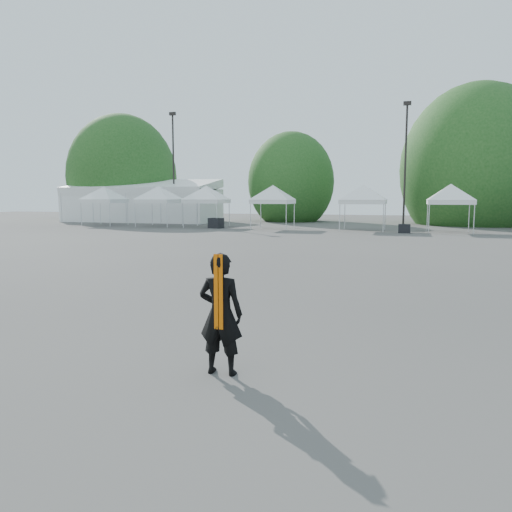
# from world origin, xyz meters

# --- Properties ---
(ground) EXTENTS (120.00, 120.00, 0.00)m
(ground) POSITION_xyz_m (0.00, 0.00, 0.00)
(ground) COLOR #474442
(ground) RESTS_ON ground
(marquee) EXTENTS (15.00, 6.25, 4.23)m
(marquee) POSITION_xyz_m (-22.00, 35.00, 1.97)
(marquee) COLOR white
(marquee) RESTS_ON ground
(light_pole_west) EXTENTS (0.60, 0.25, 10.30)m
(light_pole_west) POSITION_xyz_m (-18.00, 34.00, 5.77)
(light_pole_west) COLOR black
(light_pole_west) RESTS_ON ground
(light_pole_east) EXTENTS (0.60, 0.25, 9.80)m
(light_pole_east) POSITION_xyz_m (3.00, 32.00, 5.52)
(light_pole_east) COLOR black
(light_pole_east) RESTS_ON ground
(tree_far_w) EXTENTS (4.80, 4.80, 7.30)m
(tree_far_w) POSITION_xyz_m (-26.00, 38.00, 4.54)
(tree_far_w) COLOR #382314
(tree_far_w) RESTS_ON ground
(tree_mid_w) EXTENTS (4.16, 4.16, 6.33)m
(tree_mid_w) POSITION_xyz_m (-8.00, 40.00, 3.93)
(tree_mid_w) COLOR #382314
(tree_mid_w) RESTS_ON ground
(tree_mid_e) EXTENTS (5.12, 5.12, 7.79)m
(tree_mid_e) POSITION_xyz_m (9.00, 39.00, 4.84)
(tree_mid_e) COLOR #382314
(tree_mid_e) RESTS_ON ground
(tent_a) EXTENTS (4.22, 4.22, 3.88)m
(tent_a) POSITION_xyz_m (-21.76, 28.18, 3.06)
(tent_a) COLOR silver
(tent_a) RESTS_ON ground
(tent_b) EXTENTS (4.33, 4.33, 3.88)m
(tent_b) POSITION_xyz_m (-16.47, 28.04, 3.06)
(tent_b) COLOR silver
(tent_b) RESTS_ON ground
(tent_c) EXTENTS (4.31, 4.31, 3.88)m
(tent_c) POSITION_xyz_m (-12.28, 28.20, 3.06)
(tent_c) COLOR silver
(tent_c) RESTS_ON ground
(tent_d) EXTENTS (4.14, 4.14, 3.88)m
(tent_d) POSITION_xyz_m (-6.55, 27.51, 3.06)
(tent_d) COLOR silver
(tent_d) RESTS_ON ground
(tent_e) EXTENTS (4.51, 4.51, 3.88)m
(tent_e) POSITION_xyz_m (0.22, 27.44, 3.06)
(tent_e) COLOR silver
(tent_e) RESTS_ON ground
(tent_f) EXTENTS (4.24, 4.24, 3.88)m
(tent_f) POSITION_xyz_m (6.08, 27.39, 3.06)
(tent_f) COLOR silver
(tent_f) RESTS_ON ground
(man) EXTENTS (0.63, 0.42, 1.69)m
(man) POSITION_xyz_m (0.85, -3.14, 0.85)
(man) COLOR black
(man) RESTS_ON ground
(crate_west) EXTENTS (1.20, 1.04, 0.80)m
(crate_west) POSITION_xyz_m (-11.04, 27.06, 0.40)
(crate_west) COLOR black
(crate_west) RESTS_ON ground
(crate_mid) EXTENTS (0.79, 0.62, 0.61)m
(crate_mid) POSITION_xyz_m (3.12, 25.83, 0.30)
(crate_mid) COLOR black
(crate_mid) RESTS_ON ground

